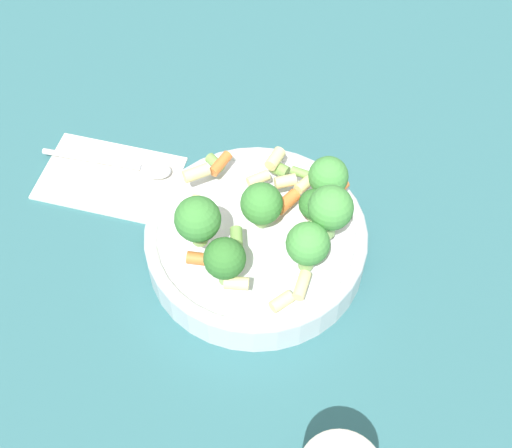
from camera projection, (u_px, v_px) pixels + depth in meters
The scene contains 5 objects.
ground_plane at pixel (256, 254), 0.77m from camera, with size 3.00×3.00×0.00m, color #2D6066.
bowl at pixel (256, 241), 0.75m from camera, with size 0.23×0.23×0.05m.
pasta_salad at pixel (276, 216), 0.69m from camera, with size 0.18×0.19×0.08m.
napkin at pixel (110, 177), 0.83m from camera, with size 0.15×0.18×0.01m.
spoon at pixel (131, 166), 0.83m from camera, with size 0.08×0.15×0.01m.
Camera 1 is at (0.35, 0.24, 0.65)m, focal length 50.00 mm.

